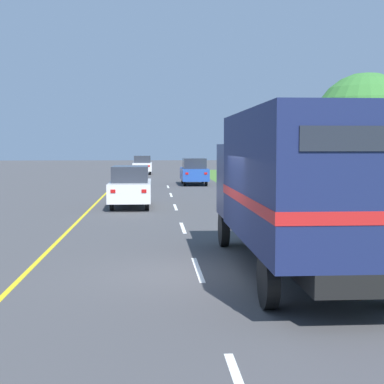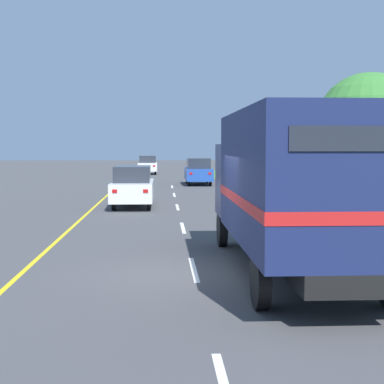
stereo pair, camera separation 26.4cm
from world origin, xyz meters
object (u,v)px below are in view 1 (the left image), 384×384
at_px(horse_trailer_truck, 298,184).
at_px(roadside_tree_mid, 354,137).
at_px(highway_sign, 356,176).
at_px(lead_car_white_ahead, 142,165).
at_px(roadside_tree_far, 308,141).
at_px(lead_car_white, 131,186).
at_px(lead_car_blue_ahead, 194,171).
at_px(roadside_tree_near, 366,125).

relative_size(horse_trailer_truck, roadside_tree_mid, 1.65).
relative_size(horse_trailer_truck, highway_sign, 3.03).
bearing_deg(lead_car_white_ahead, roadside_tree_far, -53.42).
height_order(lead_car_white, roadside_tree_mid, roadside_tree_mid).
height_order(horse_trailer_truck, roadside_tree_mid, roadside_tree_mid).
relative_size(lead_car_blue_ahead, highway_sign, 1.68).
height_order(lead_car_white, lead_car_white_ahead, lead_car_white).
xyz_separation_m(lead_car_blue_ahead, roadside_tree_mid, (8.57, -8.34, 2.30)).
xyz_separation_m(lead_car_white, lead_car_blue_ahead, (3.87, 15.07, 0.01)).
distance_m(lead_car_white_ahead, highway_sign, 37.38).
height_order(horse_trailer_truck, lead_car_white_ahead, horse_trailer_truck).
height_order(lead_car_white, roadside_tree_near, roadside_tree_near).
distance_m(roadside_tree_mid, roadside_tree_far, 7.86).
height_order(lead_car_blue_ahead, highway_sign, highway_sign).
bearing_deg(lead_car_blue_ahead, roadside_tree_near, -70.38).
distance_m(lead_car_blue_ahead, roadside_tree_far, 8.27).
xyz_separation_m(highway_sign, roadside_tree_mid, (4.26, 12.62, 1.59)).
bearing_deg(lead_car_blue_ahead, horse_trailer_truck, -89.70).
relative_size(lead_car_blue_ahead, roadside_tree_near, 0.80).
xyz_separation_m(lead_car_white_ahead, roadside_tree_near, (9.96, -32.49, 2.66)).
bearing_deg(lead_car_white, lead_car_white_ahead, 90.07).
distance_m(lead_car_white, roadside_tree_far, 18.89).
bearing_deg(lead_car_blue_ahead, lead_car_white_ahead, 104.15).
bearing_deg(horse_trailer_truck, lead_car_white_ahead, 95.19).
height_order(lead_car_white_ahead, highway_sign, highway_sign).
height_order(horse_trailer_truck, lead_car_blue_ahead, horse_trailer_truck).
relative_size(roadside_tree_mid, roadside_tree_far, 1.04).
bearing_deg(horse_trailer_truck, roadside_tree_mid, 68.05).
relative_size(horse_trailer_truck, roadside_tree_far, 1.71).
xyz_separation_m(horse_trailer_truck, lead_car_white, (-4.02, 14.15, -0.98)).
bearing_deg(roadside_tree_near, lead_car_white, 169.07).
bearing_deg(horse_trailer_truck, roadside_tree_far, 74.76).
bearing_deg(roadside_tree_far, lead_car_blue_ahead, 176.38).
bearing_deg(horse_trailer_truck, roadside_tree_near, 64.24).
distance_m(highway_sign, roadside_tree_far, 20.83).
height_order(lead_car_blue_ahead, roadside_tree_mid, roadside_tree_mid).
bearing_deg(lead_car_white_ahead, horse_trailer_truck, -84.81).
relative_size(lead_car_blue_ahead, lead_car_white_ahead, 1.19).
bearing_deg(roadside_tree_mid, horse_trailer_truck, -111.95).
xyz_separation_m(lead_car_white_ahead, roadside_tree_mid, (12.48, -23.84, 2.34)).
xyz_separation_m(highway_sign, roadside_tree_far, (3.67, 20.45, 1.41)).
xyz_separation_m(horse_trailer_truck, lead_car_blue_ahead, (-0.15, 29.22, -0.97)).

